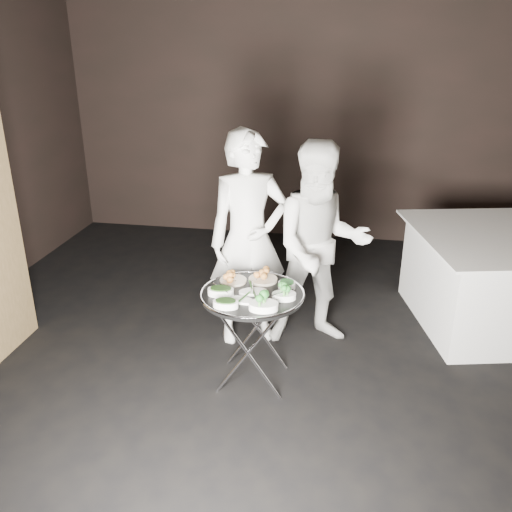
% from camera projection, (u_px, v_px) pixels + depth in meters
% --- Properties ---
extents(floor, '(6.00, 7.00, 0.05)m').
position_uv_depth(floor, '(269.00, 407.00, 3.83)').
color(floor, black).
rests_on(floor, ground).
extents(wall_back, '(6.00, 0.05, 3.00)m').
position_uv_depth(wall_back, '(315.00, 117.00, 6.45)').
color(wall_back, black).
rests_on(wall_back, floor).
extents(tray_stand, '(0.48, 0.41, 0.71)m').
position_uv_depth(tray_stand, '(252.00, 334.00, 3.94)').
color(tray_stand, silver).
rests_on(tray_stand, floor).
extents(serving_tray, '(0.74, 0.74, 0.04)m').
position_uv_depth(serving_tray, '(252.00, 294.00, 3.81)').
color(serving_tray, black).
rests_on(serving_tray, tray_stand).
extents(potato_plate_a, '(0.21, 0.21, 0.07)m').
position_uv_depth(potato_plate_a, '(233.00, 278.00, 3.97)').
color(potato_plate_a, beige).
rests_on(potato_plate_a, serving_tray).
extents(potato_plate_b, '(0.21, 0.21, 0.08)m').
position_uv_depth(potato_plate_b, '(263.00, 276.00, 3.99)').
color(potato_plate_b, beige).
rests_on(potato_plate_b, serving_tray).
extents(greens_bowl, '(0.13, 0.13, 0.07)m').
position_uv_depth(greens_bowl, '(287.00, 284.00, 3.87)').
color(greens_bowl, white).
rests_on(greens_bowl, serving_tray).
extents(asparagus_plate_a, '(0.22, 0.17, 0.04)m').
position_uv_depth(asparagus_plate_a, '(253.00, 291.00, 3.80)').
color(asparagus_plate_a, white).
rests_on(asparagus_plate_a, serving_tray).
extents(asparagus_plate_b, '(0.19, 0.14, 0.03)m').
position_uv_depth(asparagus_plate_b, '(242.00, 299.00, 3.69)').
color(asparagus_plate_b, white).
rests_on(asparagus_plate_b, serving_tray).
extents(spinach_bowl_a, '(0.19, 0.13, 0.08)m').
position_uv_depth(spinach_bowl_a, '(221.00, 290.00, 3.77)').
color(spinach_bowl_a, white).
rests_on(spinach_bowl_a, serving_tray).
extents(spinach_bowl_b, '(0.17, 0.11, 0.07)m').
position_uv_depth(spinach_bowl_b, '(226.00, 303.00, 3.60)').
color(spinach_bowl_b, white).
rests_on(spinach_bowl_b, serving_tray).
extents(broccoli_bowl_a, '(0.19, 0.15, 0.07)m').
position_uv_depth(broccoli_bowl_a, '(284.00, 295.00, 3.72)').
color(broccoli_bowl_a, white).
rests_on(broccoli_bowl_a, serving_tray).
extents(broccoli_bowl_b, '(0.22, 0.17, 0.08)m').
position_uv_depth(broccoli_bowl_b, '(263.00, 304.00, 3.57)').
color(broccoli_bowl_b, white).
rests_on(broccoli_bowl_b, serving_tray).
extents(serving_utensils, '(0.58, 0.41, 0.01)m').
position_uv_depth(serving_utensils, '(256.00, 283.00, 3.85)').
color(serving_utensils, silver).
rests_on(serving_utensils, serving_tray).
extents(waiter_left, '(0.76, 0.65, 1.77)m').
position_uv_depth(waiter_left, '(249.00, 240.00, 4.35)').
color(waiter_left, silver).
rests_on(waiter_left, floor).
extents(waiter_right, '(0.96, 0.83, 1.69)m').
position_uv_depth(waiter_right, '(320.00, 246.00, 4.32)').
color(waiter_right, silver).
rests_on(waiter_right, floor).
extents(dining_table, '(1.47, 1.47, 0.84)m').
position_uv_depth(dining_table, '(499.00, 279.00, 4.74)').
color(dining_table, white).
rests_on(dining_table, floor).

